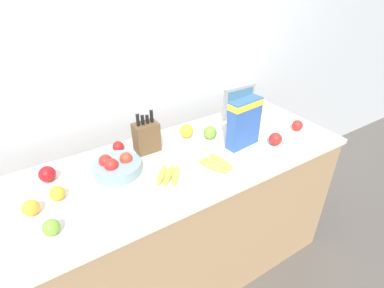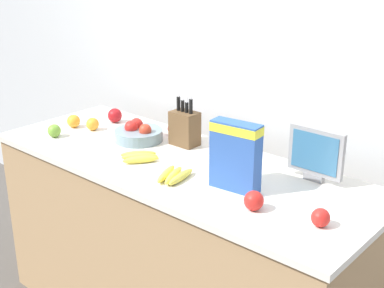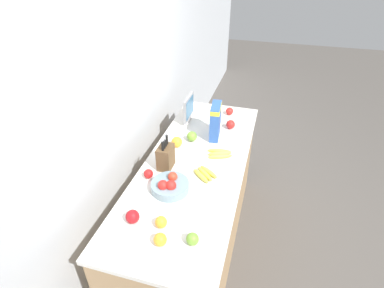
{
  "view_description": "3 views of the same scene",
  "coord_description": "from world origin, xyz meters",
  "px_view_note": "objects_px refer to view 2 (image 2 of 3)",
  "views": [
    {
      "loc": [
        -0.67,
        -1.16,
        1.83
      ],
      "look_at": [
        0.06,
        -0.01,
        1.0
      ],
      "focal_mm": 28.0,
      "sensor_mm": 36.0,
      "label": 1
    },
    {
      "loc": [
        1.54,
        -1.66,
        1.85
      ],
      "look_at": [
        0.09,
        0.0,
        1.02
      ],
      "focal_mm": 50.0,
      "sensor_mm": 36.0,
      "label": 2
    },
    {
      "loc": [
        -1.68,
        -0.45,
        2.23
      ],
      "look_at": [
        0.05,
        0.04,
        1.03
      ],
      "focal_mm": 28.0,
      "sensor_mm": 36.0,
      "label": 3
    }
  ],
  "objects_px": {
    "small_monitor": "(316,153)",
    "apple_leftmost": "(115,115)",
    "apple_front": "(254,201)",
    "orange_mid_right": "(74,121)",
    "banana_bunch_right": "(173,175)",
    "fruit_bowl": "(138,133)",
    "orange_back_center": "(93,124)",
    "banana_bunch_left": "(140,157)",
    "apple_middle": "(236,161)",
    "cereal_box": "(236,153)",
    "knife_block": "(185,128)",
    "orange_near_bowl": "(228,149)",
    "apple_rightmost": "(320,218)",
    "apple_near_bananas": "(174,129)",
    "apple_by_knife_block": "(54,131)"
  },
  "relations": [
    {
      "from": "small_monitor",
      "to": "apple_leftmost",
      "type": "xyz_separation_m",
      "value": [
        -1.22,
        -0.03,
        -0.08
      ]
    },
    {
      "from": "apple_front",
      "to": "orange_mid_right",
      "type": "relative_size",
      "value": 1.08
    },
    {
      "from": "banana_bunch_right",
      "to": "orange_mid_right",
      "type": "distance_m",
      "value": 0.88
    },
    {
      "from": "fruit_bowl",
      "to": "orange_back_center",
      "type": "bearing_deg",
      "value": -169.82
    },
    {
      "from": "banana_bunch_left",
      "to": "apple_middle",
      "type": "bearing_deg",
      "value": 27.32
    },
    {
      "from": "orange_mid_right",
      "to": "cereal_box",
      "type": "bearing_deg",
      "value": -2.37
    },
    {
      "from": "apple_leftmost",
      "to": "orange_back_center",
      "type": "relative_size",
      "value": 1.17
    },
    {
      "from": "banana_bunch_right",
      "to": "fruit_bowl",
      "type": "bearing_deg",
      "value": 153.17
    },
    {
      "from": "apple_leftmost",
      "to": "orange_mid_right",
      "type": "bearing_deg",
      "value": -116.39
    },
    {
      "from": "knife_block",
      "to": "banana_bunch_right",
      "type": "xyz_separation_m",
      "value": [
        0.24,
        -0.34,
        -0.07
      ]
    },
    {
      "from": "apple_middle",
      "to": "orange_back_center",
      "type": "bearing_deg",
      "value": -175.03
    },
    {
      "from": "small_monitor",
      "to": "orange_near_bowl",
      "type": "height_order",
      "value": "small_monitor"
    },
    {
      "from": "orange_near_bowl",
      "to": "orange_back_center",
      "type": "height_order",
      "value": "orange_near_bowl"
    },
    {
      "from": "knife_block",
      "to": "apple_front",
      "type": "distance_m",
      "value": 0.74
    },
    {
      "from": "apple_front",
      "to": "apple_rightmost",
      "type": "bearing_deg",
      "value": 11.88
    },
    {
      "from": "knife_block",
      "to": "banana_bunch_left",
      "type": "bearing_deg",
      "value": -94.22
    },
    {
      "from": "banana_bunch_right",
      "to": "small_monitor",
      "type": "bearing_deg",
      "value": 39.58
    },
    {
      "from": "apple_near_bananas",
      "to": "apple_by_knife_block",
      "type": "height_order",
      "value": "apple_by_knife_block"
    },
    {
      "from": "banana_bunch_left",
      "to": "fruit_bowl",
      "type": "bearing_deg",
      "value": 137.52
    },
    {
      "from": "banana_bunch_right",
      "to": "cereal_box",
      "type": "bearing_deg",
      "value": 20.34
    },
    {
      "from": "apple_middle",
      "to": "apple_front",
      "type": "relative_size",
      "value": 1.07
    },
    {
      "from": "knife_block",
      "to": "apple_near_bananas",
      "type": "xyz_separation_m",
      "value": [
        -0.14,
        0.07,
        -0.06
      ]
    },
    {
      "from": "cereal_box",
      "to": "apple_near_bananas",
      "type": "bearing_deg",
      "value": 147.34
    },
    {
      "from": "cereal_box",
      "to": "apple_leftmost",
      "type": "height_order",
      "value": "cereal_box"
    },
    {
      "from": "banana_bunch_left",
      "to": "apple_near_bananas",
      "type": "xyz_separation_m",
      "value": [
        -0.12,
        0.36,
        0.02
      ]
    },
    {
      "from": "cereal_box",
      "to": "fruit_bowl",
      "type": "xyz_separation_m",
      "value": [
        -0.71,
        0.14,
        -0.12
      ]
    },
    {
      "from": "orange_mid_right",
      "to": "apple_by_knife_block",
      "type": "bearing_deg",
      "value": -72.47
    },
    {
      "from": "small_monitor",
      "to": "apple_front",
      "type": "relative_size",
      "value": 3.22
    },
    {
      "from": "knife_block",
      "to": "apple_middle",
      "type": "bearing_deg",
      "value": -12.22
    },
    {
      "from": "small_monitor",
      "to": "banana_bunch_left",
      "type": "relative_size",
      "value": 1.28
    },
    {
      "from": "apple_leftmost",
      "to": "apple_middle",
      "type": "distance_m",
      "value": 0.91
    },
    {
      "from": "small_monitor",
      "to": "apple_near_bananas",
      "type": "xyz_separation_m",
      "value": [
        -0.84,
        0.03,
        -0.09
      ]
    },
    {
      "from": "knife_block",
      "to": "apple_leftmost",
      "type": "distance_m",
      "value": 0.53
    },
    {
      "from": "cereal_box",
      "to": "apple_near_bananas",
      "type": "xyz_separation_m",
      "value": [
        -0.64,
        0.32,
        -0.12
      ]
    },
    {
      "from": "cereal_box",
      "to": "banana_bunch_left",
      "type": "distance_m",
      "value": 0.53
    },
    {
      "from": "banana_bunch_right",
      "to": "apple_middle",
      "type": "distance_m",
      "value": 0.29
    },
    {
      "from": "knife_block",
      "to": "cereal_box",
      "type": "bearing_deg",
      "value": -26.47
    },
    {
      "from": "knife_block",
      "to": "apple_front",
      "type": "xyz_separation_m",
      "value": [
        0.66,
        -0.35,
        -0.05
      ]
    },
    {
      "from": "apple_by_knife_block",
      "to": "orange_near_bowl",
      "type": "xyz_separation_m",
      "value": [
        0.85,
        0.37,
        0.01
      ]
    },
    {
      "from": "orange_mid_right",
      "to": "knife_block",
      "type": "bearing_deg",
      "value": 17.46
    },
    {
      "from": "apple_near_bananas",
      "to": "orange_mid_right",
      "type": "relative_size",
      "value": 0.91
    },
    {
      "from": "knife_block",
      "to": "apple_by_knife_block",
      "type": "height_order",
      "value": "knife_block"
    },
    {
      "from": "banana_bunch_right",
      "to": "apple_leftmost",
      "type": "bearing_deg",
      "value": 155.77
    },
    {
      "from": "cereal_box",
      "to": "banana_bunch_left",
      "type": "bearing_deg",
      "value": 178.78
    },
    {
      "from": "apple_leftmost",
      "to": "apple_rightmost",
      "type": "relative_size",
      "value": 1.17
    },
    {
      "from": "banana_bunch_left",
      "to": "orange_mid_right",
      "type": "relative_size",
      "value": 2.7
    },
    {
      "from": "apple_by_knife_block",
      "to": "orange_back_center",
      "type": "relative_size",
      "value": 1.0
    },
    {
      "from": "fruit_bowl",
      "to": "apple_middle",
      "type": "xyz_separation_m",
      "value": [
        0.6,
        0.02,
        0.0
      ]
    },
    {
      "from": "banana_bunch_right",
      "to": "orange_near_bowl",
      "type": "relative_size",
      "value": 2.41
    },
    {
      "from": "banana_bunch_right",
      "to": "apple_leftmost",
      "type": "height_order",
      "value": "apple_leftmost"
    }
  ]
}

